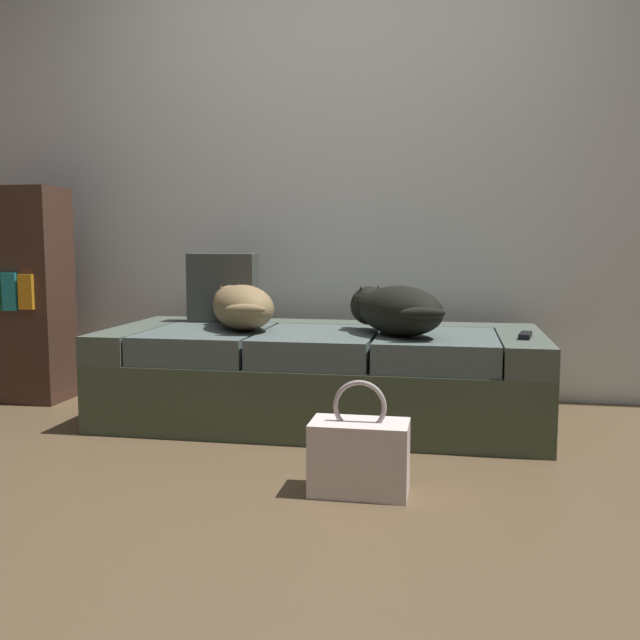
{
  "coord_description": "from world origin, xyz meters",
  "views": [
    {
      "loc": [
        0.57,
        -2.14,
        0.82
      ],
      "look_at": [
        0.0,
        0.94,
        0.47
      ],
      "focal_mm": 39.58,
      "sensor_mm": 36.0,
      "label": 1
    }
  ],
  "objects": [
    {
      "name": "ground_plane",
      "position": [
        0.0,
        0.0,
        0.0
      ],
      "size": [
        10.0,
        10.0,
        0.0
      ],
      "primitive_type": "plane",
      "color": "brown"
    },
    {
      "name": "back_wall",
      "position": [
        0.0,
        1.65,
        1.4
      ],
      "size": [
        6.4,
        0.1,
        2.8
      ],
      "primitive_type": "cube",
      "color": "silver",
      "rests_on": "ground"
    },
    {
      "name": "couch",
      "position": [
        0.0,
        0.99,
        0.21
      ],
      "size": [
        1.96,
        0.85,
        0.42
      ],
      "color": "#424C36",
      "rests_on": "ground"
    },
    {
      "name": "dog_tan",
      "position": [
        -0.37,
        0.96,
        0.53
      ],
      "size": [
        0.46,
        0.56,
        0.2
      ],
      "color": "olive",
      "rests_on": "couch"
    },
    {
      "name": "dog_dark",
      "position": [
        0.34,
        0.88,
        0.53
      ],
      "size": [
        0.52,
        0.54,
        0.21
      ],
      "color": "black",
      "rests_on": "couch"
    },
    {
      "name": "tv_remote",
      "position": [
        0.88,
        0.87,
        0.44
      ],
      "size": [
        0.07,
        0.16,
        0.02
      ],
      "primitive_type": "cube",
      "rotation": [
        0.0,
        0.0,
        -0.19
      ],
      "color": "black",
      "rests_on": "couch"
    },
    {
      "name": "throw_pillow",
      "position": [
        -0.54,
        1.22,
        0.59
      ],
      "size": [
        0.34,
        0.13,
        0.34
      ],
      "primitive_type": "cube",
      "rotation": [
        0.0,
        0.0,
        -0.02
      ],
      "color": "#3D413B",
      "rests_on": "couch"
    },
    {
      "name": "handbag",
      "position": [
        0.29,
        0.09,
        0.13
      ],
      "size": [
        0.32,
        0.18,
        0.38
      ],
      "color": "silver",
      "rests_on": "ground"
    },
    {
      "name": "bookshelf",
      "position": [
        -1.66,
        1.15,
        0.55
      ],
      "size": [
        0.56,
        0.3,
        1.1
      ],
      "color": "#442B21",
      "rests_on": "ground"
    }
  ]
}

